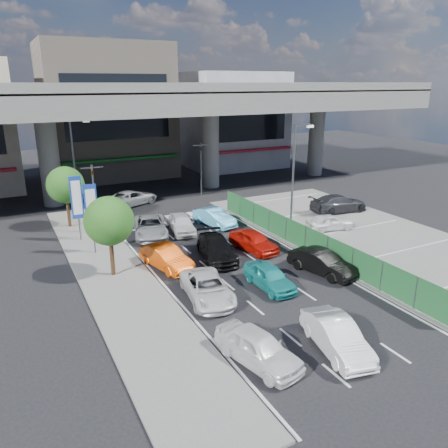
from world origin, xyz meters
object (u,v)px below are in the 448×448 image
signboard_near (91,209)px  sedan_white_mid_left (207,288)px  taxi_teal_mid (270,277)px  traffic_cone (307,233)px  street_lamp_right (295,169)px  wagon_silver_front_left (150,227)px  signboard_far (77,199)px  kei_truck_front_right (214,217)px  parked_sedan_dgrey (338,203)px  tree_near (109,221)px  sedan_white_front_mid (182,224)px  hatch_white_back_mid (337,336)px  hatch_black_mid_right (322,263)px  crossing_wagon_silver (132,198)px  traffic_light_right (201,156)px  tree_far (65,185)px  taxi_orange_left (166,257)px  van_white_back_left (258,348)px  taxi_orange_right (254,241)px  street_lamp_left (76,158)px  traffic_light_left (93,182)px  parked_sedan_white (330,222)px  sedan_black_mid (217,248)px

signboard_near → sedan_white_mid_left: (3.87, -9.04, -2.43)m
taxi_teal_mid → traffic_cone: taxi_teal_mid is taller
street_lamp_right → wagon_silver_front_left: bearing=159.1°
signboard_far → kei_truck_front_right: (10.02, -1.18, -2.39)m
signboard_near → parked_sedan_dgrey: 20.86m
tree_near → sedan_white_front_mid: (6.51, 5.43, -2.70)m
hatch_white_back_mid → sedan_white_mid_left: bearing=125.2°
hatch_black_mid_right → crossing_wagon_silver: hatch_black_mid_right is taller
traffic_light_right → tree_far: bearing=-161.3°
taxi_orange_left → crossing_wagon_silver: size_ratio=0.84×
tree_near → taxi_teal_mid: tree_near is taller
van_white_back_left → sedan_white_front_mid: 16.66m
taxi_teal_mid → street_lamp_right: bearing=46.7°
traffic_light_right → taxi_orange_right: traffic_light_right is taller
street_lamp_right → signboard_near: 14.61m
van_white_back_left → taxi_orange_right: bearing=46.2°
kei_truck_front_right → street_lamp_left: bearing=124.5°
wagon_silver_front_left → kei_truck_front_right: 5.24m
street_lamp_right → street_lamp_left: same height
tree_far → signboard_near: bearing=-84.7°
sedan_white_mid_left → hatch_white_back_mid: bearing=-58.1°
street_lamp_left → parked_sedan_dgrey: size_ratio=1.56×
traffic_light_left → tree_near: 8.06m
parked_sedan_white → kei_truck_front_right: bearing=64.7°
sedan_white_mid_left → parked_sedan_white: parked_sedan_white is taller
street_lamp_right → wagon_silver_front_left: (-9.99, 3.81, -4.08)m
wagon_silver_front_left → tree_near: bearing=-111.1°
taxi_teal_mid → taxi_orange_left: bearing=128.4°
van_white_back_left → taxi_orange_left: van_white_back_left is taller
street_lamp_right → sedan_black_mid: 8.95m
hatch_white_back_mid → parked_sedan_white: 15.97m
traffic_light_right → taxi_orange_left: traffic_light_right is taller
hatch_black_mid_right → traffic_cone: (3.05, 5.32, -0.30)m
parked_sedan_white → hatch_white_back_mid: bearing=150.8°
tree_far → signboard_far: bearing=-86.7°
signboard_far → tree_far: 3.53m
hatch_white_back_mid → crossing_wagon_silver: bearing=104.5°
traffic_light_left → van_white_back_left: size_ratio=1.28×
parked_sedan_white → traffic_light_right: bearing=26.3°
tree_far → taxi_teal_mid: (8.08, -15.89, -2.74)m
sedan_white_mid_left → van_white_back_left: bearing=-86.3°
tree_near → crossing_wagon_silver: tree_near is taller
tree_near → taxi_orange_left: (3.18, -0.27, -2.70)m
street_lamp_left → parked_sedan_dgrey: (19.86, -9.89, -3.97)m
signboard_near → sedan_black_mid: 8.37m
street_lamp_right → kei_truck_front_right: bearing=141.3°
tree_far → hatch_white_back_mid: tree_far is taller
traffic_cone → taxi_teal_mid: bearing=-141.2°
traffic_cone → signboard_far: bearing=154.8°
traffic_light_left → sedan_black_mid: 10.64m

